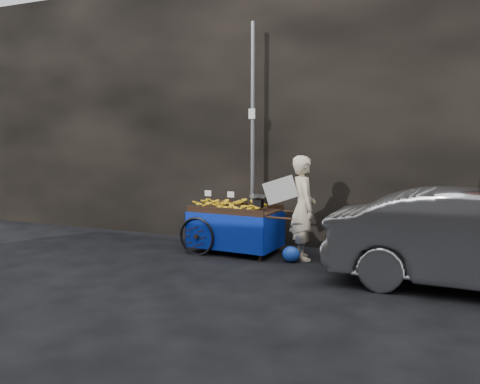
% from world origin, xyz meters
% --- Properties ---
extents(ground, '(80.00, 80.00, 0.00)m').
position_xyz_m(ground, '(0.00, 0.00, 0.00)').
color(ground, black).
rests_on(ground, ground).
extents(building_wall, '(13.50, 2.00, 5.00)m').
position_xyz_m(building_wall, '(0.39, 2.60, 2.50)').
color(building_wall, black).
rests_on(building_wall, ground).
extents(street_pole, '(0.12, 0.10, 4.00)m').
position_xyz_m(street_pole, '(0.30, 1.30, 2.01)').
color(street_pole, slate).
rests_on(street_pole, ground).
extents(banana_cart, '(2.05, 1.08, 1.08)m').
position_xyz_m(banana_cart, '(0.15, 0.75, 0.67)').
color(banana_cart, black).
rests_on(banana_cart, ground).
extents(vendor, '(0.94, 0.73, 1.69)m').
position_xyz_m(vendor, '(1.40, 0.71, 0.85)').
color(vendor, beige).
rests_on(vendor, ground).
extents(plastic_bag, '(0.28, 0.22, 0.25)m').
position_xyz_m(plastic_bag, '(1.28, 0.44, 0.13)').
color(plastic_bag, blue).
rests_on(plastic_bag, ground).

